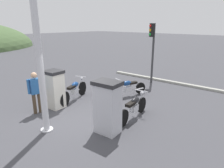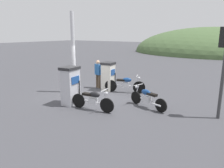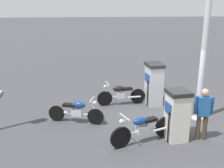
# 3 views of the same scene
# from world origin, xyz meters

# --- Properties ---
(ground_plane) EXTENTS (120.00, 120.00, 0.00)m
(ground_plane) POSITION_xyz_m (0.00, 0.00, 0.00)
(ground_plane) COLOR #424247
(fuel_pump_near) EXTENTS (0.70, 0.89, 1.71)m
(fuel_pump_near) POSITION_xyz_m (-0.05, -1.47, 0.87)
(fuel_pump_near) COLOR silver
(fuel_pump_near) RESTS_ON ground
(fuel_pump_far) EXTENTS (0.70, 0.76, 1.57)m
(fuel_pump_far) POSITION_xyz_m (-0.05, 1.47, 0.80)
(fuel_pump_far) COLOR silver
(fuel_pump_far) RESTS_ON ground
(motorcycle_near_pump) EXTENTS (1.98, 0.56, 0.94)m
(motorcycle_near_pump) POSITION_xyz_m (1.27, -1.53, 0.46)
(motorcycle_near_pump) COLOR black
(motorcycle_near_pump) RESTS_ON ground
(motorcycle_far_pump) EXTENTS (2.06, 0.95, 0.96)m
(motorcycle_far_pump) POSITION_xyz_m (1.00, 1.56, 0.46)
(motorcycle_far_pump) COLOR black
(motorcycle_far_pump) RESTS_ON ground
(motorcycle_extra) EXTENTS (1.91, 0.81, 0.92)m
(motorcycle_extra) POSITION_xyz_m (2.99, 0.03, 0.45)
(motorcycle_extra) COLOR black
(motorcycle_extra) RESTS_ON ground
(attendant_person) EXTENTS (0.58, 0.26, 1.63)m
(attendant_person) POSITION_xyz_m (-0.82, 1.55, 0.93)
(attendant_person) COLOR #473828
(attendant_person) RESTS_ON ground
(canopy_support_pole) EXTENTS (0.40, 0.40, 4.21)m
(canopy_support_pole) POSITION_xyz_m (-1.30, 0.09, 2.03)
(canopy_support_pole) COLOR silver
(canopy_support_pole) RESTS_ON ground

